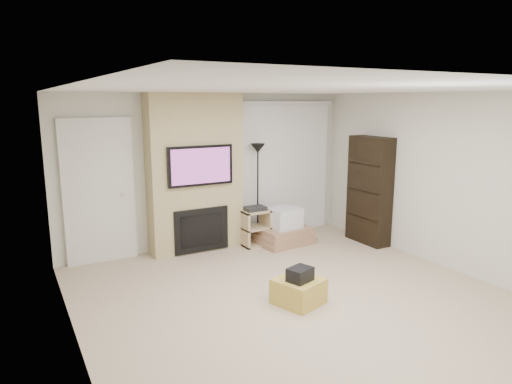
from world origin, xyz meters
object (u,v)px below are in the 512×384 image
ottoman (299,291)px  av_stand (255,225)px  floor_lamp (258,165)px  box_stack (284,230)px  bookshelf (369,190)px

ottoman → av_stand: 2.31m
ottoman → floor_lamp: floor_lamp is taller
ottoman → box_stack: size_ratio=0.51×
box_stack → ottoman: bearing=-118.1°
floor_lamp → bookshelf: 1.93m
av_stand → box_stack: bearing=-18.5°
floor_lamp → box_stack: size_ratio=1.69×
floor_lamp → av_stand: (-0.18, -0.23, -0.97)m
floor_lamp → box_stack: floor_lamp is taller
av_stand → box_stack: (0.47, -0.16, -0.11)m
box_stack → floor_lamp: bearing=126.7°
floor_lamp → bookshelf: bearing=-32.7°
box_stack → bookshelf: 1.59m
av_stand → bookshelf: bookshelf is taller
bookshelf → av_stand: bearing=155.9°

